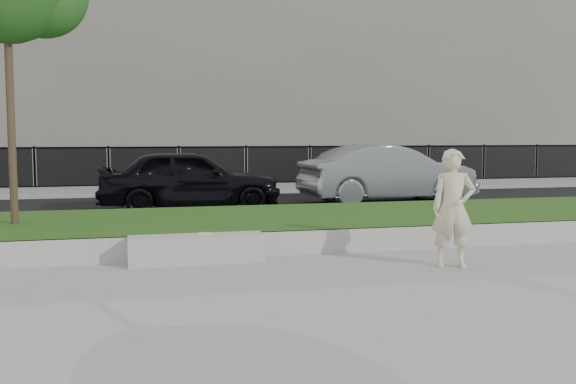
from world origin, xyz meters
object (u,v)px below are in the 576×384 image
object	(u,v)px
man	(453,208)
book	(205,234)
stone_bench	(197,249)
car_silver	(388,174)
car_dark	(190,179)

from	to	relation	value
man	book	bearing A→B (deg)	175.53
stone_bench	book	world-z (taller)	book
man	car_silver	xyz separation A→B (m)	(2.52, 8.49, -0.02)
car_dark	stone_bench	bearing A→B (deg)	179.03
book	car_silver	xyz separation A→B (m)	(6.04, 7.17, 0.43)
man	car_silver	bearing A→B (deg)	89.56
stone_bench	man	size ratio (longest dim) A/B	1.18
car_silver	book	bearing A→B (deg)	135.28
car_dark	car_silver	distance (m)	5.66
stone_bench	book	distance (m)	0.27
man	car_silver	world-z (taller)	man
stone_bench	man	world-z (taller)	man
book	car_silver	size ratio (longest dim) A/B	0.04
man	book	xyz separation A→B (m)	(-3.53, 1.32, -0.44)
car_silver	stone_bench	bearing A→B (deg)	135.00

